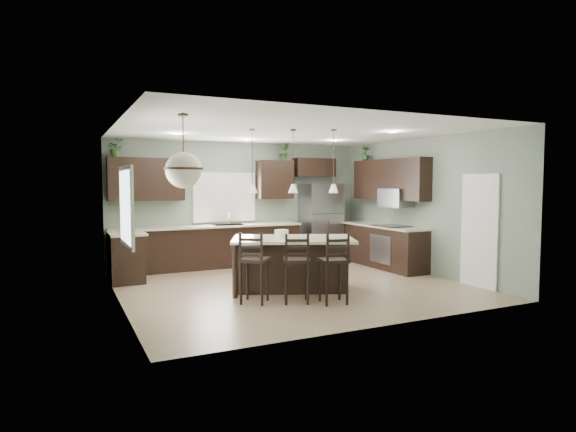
# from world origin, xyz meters

# --- Properties ---
(ground) EXTENTS (6.00, 6.00, 0.00)m
(ground) POSITION_xyz_m (0.00, 0.00, 0.00)
(ground) COLOR #9E8466
(ground) RESTS_ON ground
(pantry_door) EXTENTS (0.04, 0.82, 2.04)m
(pantry_door) POSITION_xyz_m (2.98, -1.55, 1.02)
(pantry_door) COLOR white
(pantry_door) RESTS_ON ground
(window_back) EXTENTS (1.35, 0.02, 1.00)m
(window_back) POSITION_xyz_m (-0.40, 2.73, 1.55)
(window_back) COLOR white
(window_back) RESTS_ON room_shell
(window_left) EXTENTS (0.02, 1.10, 1.00)m
(window_left) POSITION_xyz_m (-2.98, -0.80, 1.55)
(window_left) COLOR white
(window_left) RESTS_ON room_shell
(left_return_cabs) EXTENTS (0.60, 0.90, 0.90)m
(left_return_cabs) POSITION_xyz_m (-2.70, 1.70, 0.45)
(left_return_cabs) COLOR black
(left_return_cabs) RESTS_ON ground
(left_return_countertop) EXTENTS (0.66, 0.96, 0.04)m
(left_return_countertop) POSITION_xyz_m (-2.68, 1.70, 0.92)
(left_return_countertop) COLOR beige
(left_return_countertop) RESTS_ON left_return_cabs
(back_lower_cabs) EXTENTS (4.20, 0.60, 0.90)m
(back_lower_cabs) POSITION_xyz_m (-0.85, 2.45, 0.45)
(back_lower_cabs) COLOR black
(back_lower_cabs) RESTS_ON ground
(back_countertop) EXTENTS (4.20, 0.66, 0.04)m
(back_countertop) POSITION_xyz_m (-0.85, 2.43, 0.92)
(back_countertop) COLOR beige
(back_countertop) RESTS_ON back_lower_cabs
(sink_inset) EXTENTS (0.70, 0.45, 0.01)m
(sink_inset) POSITION_xyz_m (-0.40, 2.43, 0.94)
(sink_inset) COLOR gray
(sink_inset) RESTS_ON back_countertop
(faucet) EXTENTS (0.02, 0.02, 0.28)m
(faucet) POSITION_xyz_m (-0.40, 2.40, 1.08)
(faucet) COLOR silver
(faucet) RESTS_ON back_countertop
(back_upper_left) EXTENTS (1.55, 0.34, 0.90)m
(back_upper_left) POSITION_xyz_m (-2.15, 2.58, 1.95)
(back_upper_left) COLOR black
(back_upper_left) RESTS_ON room_shell
(back_upper_right) EXTENTS (0.85, 0.34, 0.90)m
(back_upper_right) POSITION_xyz_m (0.80, 2.58, 1.95)
(back_upper_right) COLOR black
(back_upper_right) RESTS_ON room_shell
(fridge_header) EXTENTS (1.05, 0.34, 0.45)m
(fridge_header) POSITION_xyz_m (1.85, 2.58, 2.25)
(fridge_header) COLOR black
(fridge_header) RESTS_ON room_shell
(right_lower_cabs) EXTENTS (0.60, 2.35, 0.90)m
(right_lower_cabs) POSITION_xyz_m (2.70, 0.87, 0.45)
(right_lower_cabs) COLOR black
(right_lower_cabs) RESTS_ON ground
(right_countertop) EXTENTS (0.66, 2.35, 0.04)m
(right_countertop) POSITION_xyz_m (2.68, 0.87, 0.92)
(right_countertop) COLOR beige
(right_countertop) RESTS_ON right_lower_cabs
(cooktop) EXTENTS (0.58, 0.75, 0.02)m
(cooktop) POSITION_xyz_m (2.68, 0.60, 0.94)
(cooktop) COLOR black
(cooktop) RESTS_ON right_countertop
(wall_oven_front) EXTENTS (0.01, 0.72, 0.60)m
(wall_oven_front) POSITION_xyz_m (2.40, 0.60, 0.45)
(wall_oven_front) COLOR gray
(wall_oven_front) RESTS_ON right_lower_cabs
(right_upper_cabs) EXTENTS (0.34, 2.35, 0.90)m
(right_upper_cabs) POSITION_xyz_m (2.83, 0.87, 1.95)
(right_upper_cabs) COLOR black
(right_upper_cabs) RESTS_ON room_shell
(microwave) EXTENTS (0.40, 0.75, 0.40)m
(microwave) POSITION_xyz_m (2.78, 0.60, 1.55)
(microwave) COLOR gray
(microwave) RESTS_ON right_upper_cabs
(refrigerator) EXTENTS (0.90, 0.74, 1.85)m
(refrigerator) POSITION_xyz_m (1.94, 2.39, 0.93)
(refrigerator) COLOR #94949C
(refrigerator) RESTS_ON ground
(kitchen_island) EXTENTS (2.38, 1.92, 0.92)m
(kitchen_island) POSITION_xyz_m (-0.16, -0.35, 0.46)
(kitchen_island) COLOR black
(kitchen_island) RESTS_ON ground
(serving_dish) EXTENTS (0.24, 0.24, 0.14)m
(serving_dish) POSITION_xyz_m (-0.35, -0.27, 0.99)
(serving_dish) COLOR silver
(serving_dish) RESTS_ON kitchen_island
(bar_stool_left) EXTENTS (0.58, 0.58, 1.12)m
(bar_stool_left) POSITION_xyz_m (-1.10, -0.89, 0.56)
(bar_stool_left) COLOR black
(bar_stool_left) RESTS_ON ground
(bar_stool_center) EXTENTS (0.54, 0.54, 1.11)m
(bar_stool_center) POSITION_xyz_m (-0.50, -1.15, 0.55)
(bar_stool_center) COLOR black
(bar_stool_center) RESTS_ON ground
(bar_stool_right) EXTENTS (0.48, 0.48, 1.11)m
(bar_stool_right) POSITION_xyz_m (0.00, -1.44, 0.56)
(bar_stool_right) COLOR black
(bar_stool_right) RESTS_ON ground
(pendant_left) EXTENTS (0.17, 0.17, 1.10)m
(pendant_left) POSITION_xyz_m (-0.80, -0.07, 2.25)
(pendant_left) COLOR white
(pendant_left) RESTS_ON room_shell
(pendant_center) EXTENTS (0.17, 0.17, 1.10)m
(pendant_center) POSITION_xyz_m (-0.16, -0.35, 2.25)
(pendant_center) COLOR silver
(pendant_center) RESTS_ON room_shell
(pendant_right) EXTENTS (0.17, 0.17, 1.10)m
(pendant_right) POSITION_xyz_m (0.48, -0.64, 2.25)
(pendant_right) COLOR white
(pendant_right) RESTS_ON room_shell
(chandelier) EXTENTS (0.53, 0.53, 0.99)m
(chandelier) POSITION_xyz_m (-2.29, -1.36, 2.30)
(chandelier) COLOR beige
(chandelier) RESTS_ON room_shell
(plant_back_left) EXTENTS (0.33, 0.28, 0.36)m
(plant_back_left) POSITION_xyz_m (-2.74, 2.55, 2.58)
(plant_back_left) COLOR #2D5123
(plant_back_left) RESTS_ON back_upper_left
(plant_back_right) EXTENTS (0.24, 0.19, 0.42)m
(plant_back_right) POSITION_xyz_m (1.04, 2.55, 2.61)
(plant_back_right) COLOR #2D5927
(plant_back_right) RESTS_ON back_upper_right
(plant_right_wall) EXTENTS (0.24, 0.24, 0.34)m
(plant_right_wall) POSITION_xyz_m (2.80, 1.78, 2.57)
(plant_right_wall) COLOR #255123
(plant_right_wall) RESTS_ON right_upper_cabs
(room_shell) EXTENTS (6.00, 6.00, 6.00)m
(room_shell) POSITION_xyz_m (0.00, 0.00, 1.70)
(room_shell) COLOR gray
(room_shell) RESTS_ON ground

